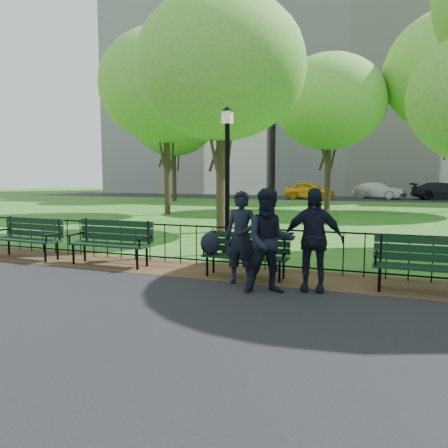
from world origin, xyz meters
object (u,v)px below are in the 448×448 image
at_px(park_bench_main, 229,247).
at_px(person_left, 241,238).
at_px(park_bench_left_b, 29,234).
at_px(taxi, 310,191).
at_px(tree_far_c, 330,102).
at_px(person_mid, 270,241).
at_px(lamppost, 227,174).
at_px(sedan_dark, 443,191).
at_px(tree_near_w, 221,67).
at_px(tree_mid_w, 166,86).
at_px(tree_far_w, 174,120).
at_px(sedan_silver, 379,191).
at_px(person_right, 313,240).
at_px(park_bench_left_a, 112,238).
at_px(park_bench_right_a, 430,259).

relative_size(park_bench_main, person_left, 1.02).
xyz_separation_m(park_bench_left_b, taxi, (1.18, 31.41, 0.17)).
height_order(tree_far_c, person_mid, tree_far_c).
bearing_deg(lamppost, sedan_dark, 75.82).
relative_size(lamppost, person_mid, 2.11).
bearing_deg(person_mid, tree_near_w, 94.80).
height_order(tree_mid_w, tree_far_c, tree_mid_w).
bearing_deg(taxi, tree_near_w, -164.36).
bearing_deg(tree_far_c, tree_mid_w, -140.05).
distance_m(person_mid, taxi, 32.84).
bearing_deg(sedan_dark, tree_far_w, 105.36).
distance_m(lamppost, sedan_silver, 31.90).
xyz_separation_m(park_bench_left_b, lamppost, (4.22, 2.42, 1.43)).
xyz_separation_m(person_mid, sedan_silver, (0.69, 35.19, -0.15)).
xyz_separation_m(tree_mid_w, person_left, (8.66, -13.10, -5.80)).
bearing_deg(sedan_silver, person_right, -157.89).
xyz_separation_m(tree_near_w, sedan_dark, (9.84, 27.67, -5.01)).
bearing_deg(person_right, tree_mid_w, 122.38).
xyz_separation_m(tree_mid_w, taxi, (4.19, 18.91, -5.89)).
relative_size(tree_far_c, person_mid, 5.18).
relative_size(person_left, person_right, 0.96).
relative_size(park_bench_main, person_mid, 0.98).
relative_size(taxi, sedan_dark, 0.86).
xyz_separation_m(park_bench_main, park_bench_left_a, (-2.85, 0.15, 0.02)).
relative_size(park_bench_right_a, tree_far_w, 0.19).
distance_m(park_bench_left_b, tree_near_w, 8.67).
bearing_deg(park_bench_main, park_bench_left_a, 176.53).
bearing_deg(person_mid, tree_far_w, 98.31).
relative_size(person_left, sedan_silver, 0.38).
relative_size(park_bench_right_a, lamppost, 0.49).
relative_size(park_bench_left_b, tree_mid_w, 0.20).
height_order(tree_far_w, person_right, tree_far_w).
bearing_deg(person_right, tree_far_c, 92.40).
relative_size(park_bench_left_b, tree_near_w, 0.23).
relative_size(lamppost, sedan_silver, 0.84).
relative_size(tree_far_w, person_right, 5.38).
bearing_deg(tree_mid_w, sedan_silver, 65.24).
relative_size(tree_far_c, person_right, 5.16).
distance_m(person_mid, sedan_dark, 35.72).
bearing_deg(park_bench_left_b, tree_far_c, 79.60).
distance_m(tree_far_w, taxi, 13.54).
bearing_deg(tree_far_w, taxi, 34.66).
relative_size(park_bench_right_a, sedan_silver, 0.41).
height_order(lamppost, taxi, lamppost).
distance_m(tree_far_c, tree_far_w, 14.51).
bearing_deg(park_bench_right_a, person_mid, -158.92).
relative_size(tree_far_c, sedan_dark, 1.76).
relative_size(park_bench_right_a, tree_mid_w, 0.19).
height_order(tree_near_w, person_mid, tree_near_w).
xyz_separation_m(tree_far_c, person_left, (1.16, -19.38, -5.50)).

